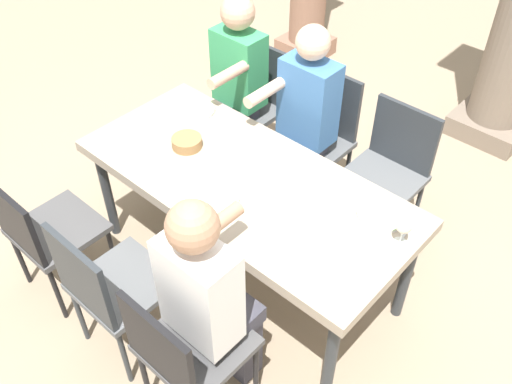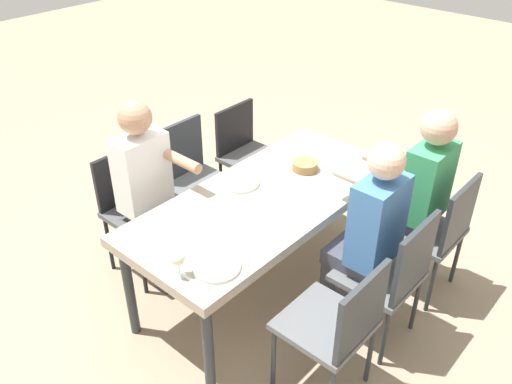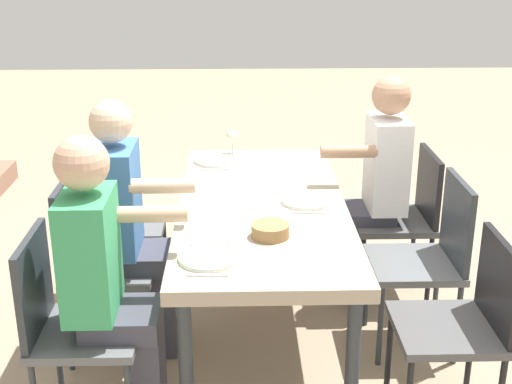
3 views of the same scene
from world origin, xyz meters
name	(u,v)px [view 3 (image 3 of 3)]	position (x,y,z in m)	size (l,w,h in m)	color
ground_plane	(262,331)	(0.00, 0.00, 0.00)	(16.00, 16.00, 0.00)	gray
dining_table	(262,215)	(0.00, 0.00, 0.68)	(1.88, 0.84, 0.75)	tan
chair_west_north	(67,319)	(-0.72, 0.84, 0.51)	(0.44, 0.44, 0.89)	#5B5E61
chair_west_south	(465,317)	(-0.72, -0.84, 0.50)	(0.44, 0.44, 0.85)	#4F4F50
chair_mid_north	(93,256)	(-0.13, 0.84, 0.52)	(0.44, 0.44, 0.91)	#5B5E61
chair_mid_south	(430,252)	(-0.13, -0.84, 0.52)	(0.44, 0.44, 0.91)	#5B5E61
chair_east_north	(112,215)	(0.40, 0.84, 0.53)	(0.44, 0.44, 0.90)	#5B5E61
chair_east_south	(405,213)	(0.40, -0.84, 0.52)	(0.44, 0.44, 0.88)	#4F4F50
diner_woman_green	(131,223)	(-0.14, 0.64, 0.70)	(0.35, 0.49, 1.31)	#3F3F4C
diner_man_white	(374,183)	(0.40, -0.65, 0.71)	(0.35, 0.50, 1.31)	#3F3F4C
diner_guest_third	(107,277)	(-0.72, 0.66, 0.71)	(0.35, 0.50, 1.31)	#3F3F4C
plate_0	(209,258)	(-0.65, 0.25, 0.76)	(0.26, 0.26, 0.02)	white
fork_0	(208,275)	(-0.80, 0.25, 0.75)	(0.02, 0.17, 0.01)	silver
spoon_0	(210,244)	(-0.50, 0.25, 0.75)	(0.02, 0.17, 0.01)	silver
plate_1	(306,201)	(0.00, -0.22, 0.76)	(0.26, 0.26, 0.02)	white
fork_1	(309,213)	(-0.15, -0.22, 0.75)	(0.02, 0.17, 0.01)	silver
spoon_1	(304,192)	(0.15, -0.22, 0.75)	(0.02, 0.17, 0.01)	silver
plate_2	(216,160)	(0.69, 0.25, 0.76)	(0.26, 0.26, 0.02)	white
wine_glass_2	(233,137)	(0.85, 0.15, 0.86)	(0.08, 0.08, 0.15)	white
fork_2	(215,169)	(0.54, 0.25, 0.75)	(0.02, 0.17, 0.01)	silver
spoon_2	(217,154)	(0.84, 0.25, 0.75)	(0.02, 0.17, 0.01)	silver
bread_basket	(270,231)	(-0.43, -0.02, 0.78)	(0.17, 0.17, 0.06)	#9E7547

